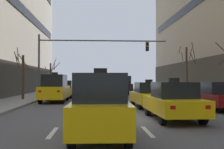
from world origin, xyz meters
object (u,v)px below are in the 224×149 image
at_px(taxi_driving_0, 100,106).
at_px(taxi_driving_3, 148,95).
at_px(taxi_driving_2, 173,101).
at_px(traffic_signal_0, 83,53).
at_px(taxi_driving_5, 64,89).
at_px(car_parked_2, 218,96).
at_px(street_tree_2, 187,69).
at_px(taxi_driving_1, 55,88).
at_px(street_tree_3, 51,75).
at_px(street_tree_0, 22,74).
at_px(car_driving_4, 123,85).

xyz_separation_m(taxi_driving_0, taxi_driving_3, (3.34, 9.09, -0.19)).
relative_size(taxi_driving_0, taxi_driving_2, 0.92).
relative_size(taxi_driving_2, traffic_signal_0, 0.39).
height_order(taxi_driving_5, car_parked_2, taxi_driving_5).
xyz_separation_m(taxi_driving_2, street_tree_2, (6.34, 16.43, 2.15)).
relative_size(taxi_driving_0, taxi_driving_1, 0.91).
distance_m(taxi_driving_5, traffic_signal_0, 4.70).
xyz_separation_m(taxi_driving_5, traffic_signal_0, (1.97, -2.48, 3.47)).
bearing_deg(taxi_driving_2, taxi_driving_0, -133.36).
distance_m(taxi_driving_0, street_tree_3, 30.11).
bearing_deg(taxi_driving_3, street_tree_3, 115.39).
bearing_deg(taxi_driving_5, taxi_driving_2, -66.76).
bearing_deg(street_tree_0, taxi_driving_0, -66.90).
distance_m(car_driving_4, traffic_signal_0, 9.84).
bearing_deg(street_tree_0, street_tree_2, 17.37).
xyz_separation_m(traffic_signal_0, street_tree_3, (-4.98, 12.80, -1.93)).
xyz_separation_m(traffic_signal_0, street_tree_2, (11.04, 3.39, -1.33)).
bearing_deg(taxi_driving_3, taxi_driving_0, -110.20).
bearing_deg(car_parked_2, traffic_signal_0, 132.73).
relative_size(car_driving_4, taxi_driving_5, 1.01).
height_order(taxi_driving_0, car_parked_2, taxi_driving_0).
bearing_deg(car_driving_4, taxi_driving_1, -121.08).
height_order(taxi_driving_0, traffic_signal_0, traffic_signal_0).
relative_size(taxi_driving_1, street_tree_0, 1.04).
bearing_deg(car_driving_4, car_parked_2, -77.22).
relative_size(taxi_driving_0, street_tree_2, 0.76).
bearing_deg(street_tree_3, taxi_driving_5, -73.76).
height_order(taxi_driving_0, taxi_driving_3, taxi_driving_0).
xyz_separation_m(taxi_driving_1, car_driving_4, (6.73, 11.16, 0.01)).
xyz_separation_m(taxi_driving_2, taxi_driving_5, (-6.67, 15.53, 0.00)).
relative_size(street_tree_0, street_tree_2, 0.80).
bearing_deg(traffic_signal_0, taxi_driving_3, -58.19).
relative_size(car_parked_2, traffic_signal_0, 0.38).
height_order(car_driving_4, street_tree_0, street_tree_0).
relative_size(taxi_driving_5, traffic_signal_0, 0.39).
bearing_deg(taxi_driving_1, street_tree_2, 26.22).
distance_m(taxi_driving_3, car_driving_4, 15.61).
distance_m(taxi_driving_2, taxi_driving_3, 5.52).
xyz_separation_m(taxi_driving_2, street_tree_0, (-9.75, 11.40, 1.42)).
bearing_deg(traffic_signal_0, car_parked_2, -47.27).
distance_m(car_driving_4, car_parked_2, 17.79).
relative_size(car_driving_4, street_tree_2, 0.85).
distance_m(taxi_driving_0, traffic_signal_0, 16.99).
relative_size(taxi_driving_0, taxi_driving_5, 0.91).
relative_size(street_tree_2, street_tree_3, 1.19).
xyz_separation_m(car_parked_2, street_tree_2, (2.48, 12.66, 2.16)).
bearing_deg(taxi_driving_3, taxi_driving_2, -89.71).
height_order(taxi_driving_0, taxi_driving_1, taxi_driving_1).
xyz_separation_m(car_parked_2, street_tree_0, (-13.62, 7.62, 1.43)).
relative_size(taxi_driving_3, taxi_driving_5, 0.96).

